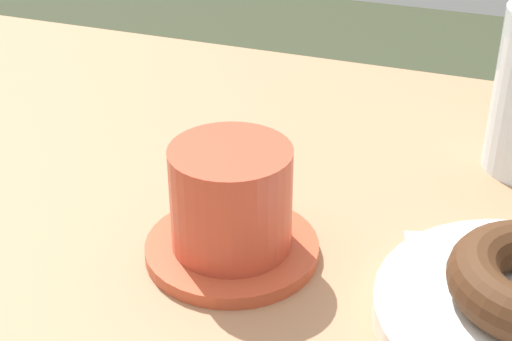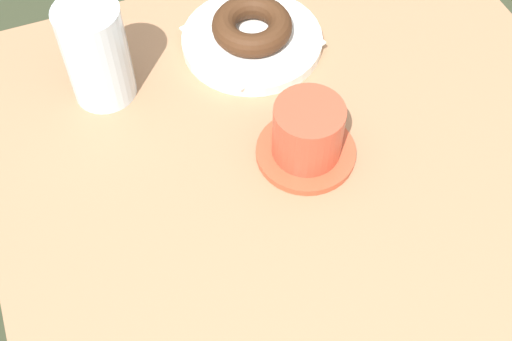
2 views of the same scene
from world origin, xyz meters
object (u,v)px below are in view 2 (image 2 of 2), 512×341
Objects in this scene: donut_chocolate_ring at (252,26)px; water_glass at (96,53)px; coffee_cup at (304,136)px; plate_chocolate_ring at (252,41)px.

donut_chocolate_ring is 0.21m from water_glass.
coffee_cup reaches higher than donut_chocolate_ring.
donut_chocolate_ring is at bearing 0.00° from plate_chocolate_ring.
coffee_cup is (-0.19, -0.19, -0.03)m from water_glass.
plate_chocolate_ring is at bearing -3.27° from coffee_cup.
plate_chocolate_ring is at bearing -87.12° from water_glass.
water_glass reaches higher than coffee_cup.
plate_chocolate_ring is 1.41× the size of water_glass.
water_glass is 1.12× the size of coffee_cup.
coffee_cup is at bearing 176.73° from donut_chocolate_ring.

